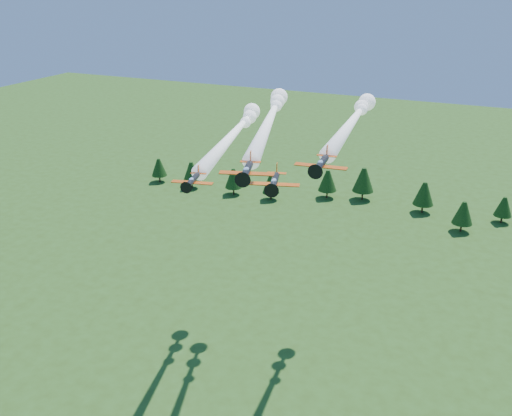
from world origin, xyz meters
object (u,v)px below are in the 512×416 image
at_px(plane_lead, 270,118).
at_px(plane_right, 353,120).
at_px(plane_left, 235,132).
at_px(plane_slot, 274,181).

relative_size(plane_lead, plane_right, 1.07).
xyz_separation_m(plane_lead, plane_left, (-8.30, 1.99, -4.09)).
bearing_deg(plane_lead, plane_right, 10.94).
distance_m(plane_lead, plane_slot, 17.81).
height_order(plane_lead, plane_left, plane_lead).
bearing_deg(plane_slot, plane_right, 55.97).
xyz_separation_m(plane_lead, plane_right, (14.11, 7.27, -0.61)).
bearing_deg(plane_left, plane_lead, -26.11).
distance_m(plane_lead, plane_left, 9.47).
relative_size(plane_right, plane_slot, 5.41).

